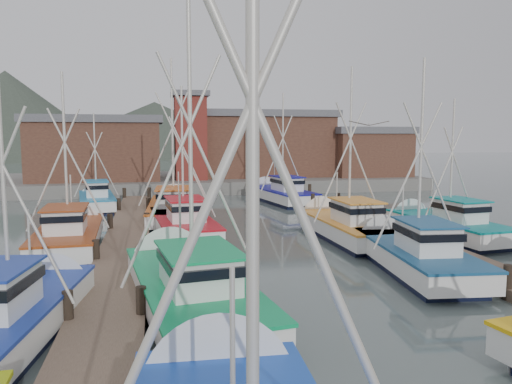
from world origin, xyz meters
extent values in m
plane|color=#445250|center=(0.00, 0.00, 0.00)|extent=(260.00, 260.00, 0.00)
cube|color=brown|center=(-7.00, 4.00, 0.20)|extent=(2.20, 46.00, 0.40)
cylinder|color=black|center=(-8.00, -2.00, 0.45)|extent=(0.30, 0.30, 1.50)
cylinder|color=black|center=(-8.00, 5.00, 0.45)|extent=(0.30, 0.30, 1.50)
cylinder|color=black|center=(-8.00, 12.00, 0.45)|extent=(0.30, 0.30, 1.50)
cylinder|color=black|center=(-8.00, 19.00, 0.45)|extent=(0.30, 0.30, 1.50)
cylinder|color=black|center=(-8.00, 26.00, 0.45)|extent=(0.30, 0.30, 1.50)
cylinder|color=black|center=(-6.00, -2.00, 0.45)|extent=(0.30, 0.30, 1.50)
cylinder|color=black|center=(-6.00, 5.00, 0.45)|extent=(0.30, 0.30, 1.50)
cylinder|color=black|center=(-6.00, 12.00, 0.45)|extent=(0.30, 0.30, 1.50)
cylinder|color=black|center=(-6.00, 19.00, 0.45)|extent=(0.30, 0.30, 1.50)
cylinder|color=black|center=(-6.00, 26.00, 0.45)|extent=(0.30, 0.30, 1.50)
cube|color=brown|center=(7.00, 4.00, 0.20)|extent=(2.20, 46.00, 0.40)
cylinder|color=black|center=(6.00, -2.00, 0.45)|extent=(0.30, 0.30, 1.50)
cylinder|color=black|center=(6.00, 5.00, 0.45)|extent=(0.30, 0.30, 1.50)
cylinder|color=black|center=(6.00, 12.00, 0.45)|extent=(0.30, 0.30, 1.50)
cylinder|color=black|center=(6.00, 19.00, 0.45)|extent=(0.30, 0.30, 1.50)
cylinder|color=black|center=(6.00, 26.00, 0.45)|extent=(0.30, 0.30, 1.50)
cylinder|color=black|center=(8.00, 5.00, 0.45)|extent=(0.30, 0.30, 1.50)
cylinder|color=black|center=(8.00, 12.00, 0.45)|extent=(0.30, 0.30, 1.50)
cylinder|color=black|center=(8.00, 19.00, 0.45)|extent=(0.30, 0.30, 1.50)
cylinder|color=black|center=(8.00, 26.00, 0.45)|extent=(0.30, 0.30, 1.50)
cube|color=slate|center=(0.00, 37.00, 0.60)|extent=(44.00, 16.00, 1.20)
cube|color=brown|center=(-11.00, 35.00, 3.95)|extent=(12.00, 8.00, 5.50)
cube|color=slate|center=(-11.00, 35.00, 7.05)|extent=(12.72, 8.48, 0.70)
cube|color=brown|center=(6.00, 37.00, 4.30)|extent=(14.00, 9.00, 6.20)
cube|color=slate|center=(6.00, 37.00, 7.75)|extent=(14.84, 9.54, 0.70)
cube|color=brown|center=(17.00, 34.00, 3.45)|extent=(8.00, 6.00, 4.50)
cube|color=slate|center=(17.00, 34.00, 6.05)|extent=(8.48, 6.36, 0.70)
cube|color=maroon|center=(-2.00, 33.00, 5.20)|extent=(3.00, 3.00, 8.00)
cube|color=slate|center=(-2.00, 33.00, 9.45)|extent=(3.60, 3.60, 0.50)
cone|color=#444F42|center=(-40.00, 115.00, 0.00)|extent=(110.00, 110.00, 42.00)
cone|color=#444F42|center=(-5.00, 130.00, 0.00)|extent=(140.00, 140.00, 30.00)
cone|color=#444F42|center=(35.00, 120.00, 0.00)|extent=(90.00, 90.00, 24.00)
cone|color=white|center=(-4.37, -6.38, 0.55)|extent=(3.09, 1.24, 3.05)
cylinder|color=beige|center=(-4.60, -11.45, 5.45)|extent=(0.14, 0.14, 8.71)
cylinder|color=beige|center=(-5.23, -11.42, 4.43)|extent=(3.11, 0.25, 6.80)
cylinder|color=beige|center=(-3.98, -11.47, 4.43)|extent=(3.11, 0.25, 6.80)
cylinder|color=beige|center=(-4.51, -9.50, 2.30)|extent=(0.08, 0.08, 2.72)
cube|color=black|center=(-4.50, -1.03, 0.05)|extent=(3.74, 8.44, 0.70)
cube|color=white|center=(-4.50, -1.03, 0.70)|extent=(4.25, 9.59, 0.80)
cube|color=#099C56|center=(-4.50, -1.03, 1.08)|extent=(4.35, 9.70, 0.10)
cone|color=white|center=(-5.13, 3.56, 0.55)|extent=(3.02, 1.48, 2.90)
cube|color=white|center=(-4.35, -2.13, 1.65)|extent=(2.23, 3.01, 1.10)
cube|color=black|center=(-4.35, -2.13, 1.88)|extent=(2.39, 3.30, 0.28)
cube|color=#099C56|center=(-4.35, -2.13, 2.24)|extent=(2.53, 3.50, 0.07)
cylinder|color=beige|center=(-4.47, -1.21, 5.51)|extent=(0.15, 0.15, 8.82)
cylinder|color=beige|center=(-5.06, -1.29, 4.47)|extent=(3.12, 0.52, 6.89)
cylinder|color=beige|center=(-3.89, -1.13, 4.47)|extent=(3.12, 0.52, 6.89)
cylinder|color=beige|center=(-4.73, 0.62, 2.30)|extent=(0.09, 0.09, 2.59)
cube|color=black|center=(4.65, 1.63, 0.05)|extent=(3.02, 7.29, 0.70)
cube|color=white|center=(4.65, 1.63, 0.70)|extent=(3.43, 8.29, 0.80)
cube|color=navy|center=(4.65, 1.63, 1.08)|extent=(3.52, 8.38, 0.10)
cone|color=white|center=(5.06, 5.65, 0.55)|extent=(2.62, 1.35, 2.52)
cube|color=white|center=(4.55, 0.67, 1.65)|extent=(1.87, 2.57, 1.10)
cube|color=black|center=(4.55, 0.67, 1.88)|extent=(1.99, 2.82, 0.28)
cube|color=navy|center=(4.55, 0.67, 2.24)|extent=(2.12, 2.99, 0.07)
cylinder|color=beige|center=(4.63, 1.47, 4.78)|extent=(0.12, 0.12, 7.36)
cylinder|color=beige|center=(4.12, 1.53, 3.91)|extent=(2.61, 0.35, 5.75)
cylinder|color=beige|center=(5.15, 1.42, 3.91)|extent=(2.61, 0.35, 5.75)
cylinder|color=beige|center=(4.80, 3.08, 2.30)|extent=(0.07, 0.07, 2.25)
cube|color=black|center=(-9.33, -2.33, 0.05)|extent=(2.97, 6.62, 0.70)
cube|color=white|center=(-9.33, -2.33, 0.70)|extent=(3.38, 7.52, 0.80)
cube|color=#1B36A1|center=(-9.33, -2.33, 1.08)|extent=(3.46, 7.60, 0.10)
cone|color=white|center=(-8.81, 1.26, 0.55)|extent=(2.40, 1.41, 2.26)
cylinder|color=beige|center=(-9.35, -2.48, 4.43)|extent=(0.12, 0.12, 6.66)
cylinder|color=beige|center=(-8.86, -2.55, 3.65)|extent=(2.37, 0.42, 5.21)
cylinder|color=beige|center=(-9.15, -1.04, 2.30)|extent=(0.07, 0.07, 2.18)
cube|color=black|center=(-4.08, 10.67, 0.05)|extent=(3.07, 7.61, 0.70)
cube|color=white|center=(-4.08, 10.67, 0.70)|extent=(3.49, 8.65, 0.80)
cube|color=red|center=(-4.08, 10.67, 1.08)|extent=(3.58, 8.74, 0.10)
cone|color=white|center=(-4.45, 14.87, 0.55)|extent=(2.72, 1.33, 2.64)
cube|color=white|center=(-3.99, 9.66, 1.65)|extent=(1.92, 2.67, 1.10)
cube|color=black|center=(-3.99, 9.66, 1.88)|extent=(2.05, 2.93, 0.28)
cube|color=red|center=(-3.99, 9.66, 2.24)|extent=(2.18, 3.11, 0.07)
cylinder|color=beige|center=(-4.06, 10.50, 4.59)|extent=(0.13, 0.13, 6.98)
cylinder|color=beige|center=(-4.60, 10.45, 3.77)|extent=(2.49, 0.31, 5.46)
cylinder|color=beige|center=(-3.52, 10.55, 3.77)|extent=(2.49, 0.31, 5.46)
cylinder|color=beige|center=(-4.21, 12.18, 2.30)|extent=(0.07, 0.07, 2.35)
cube|color=black|center=(4.41, 8.25, 0.05)|extent=(2.65, 7.60, 0.70)
cube|color=white|center=(4.41, 8.25, 0.70)|extent=(3.01, 8.64, 0.80)
cube|color=orange|center=(4.41, 8.25, 1.08)|extent=(3.10, 8.72, 0.10)
cone|color=white|center=(4.30, 12.53, 0.55)|extent=(2.71, 1.17, 2.68)
cube|color=white|center=(4.44, 7.22, 1.65)|extent=(1.80, 2.61, 1.10)
cube|color=black|center=(4.44, 7.22, 1.88)|extent=(1.91, 2.87, 0.28)
cube|color=orange|center=(4.44, 7.22, 2.24)|extent=(2.03, 3.05, 0.07)
cylinder|color=beige|center=(4.42, 8.07, 5.05)|extent=(0.12, 0.12, 7.89)
cylinder|color=beige|center=(3.87, 8.06, 4.12)|extent=(2.81, 0.16, 6.16)
cylinder|color=beige|center=(4.96, 8.09, 4.12)|extent=(2.81, 0.16, 6.16)
cylinder|color=beige|center=(4.37, 9.79, 2.30)|extent=(0.07, 0.07, 2.39)
cube|color=black|center=(-9.62, 8.60, 0.05)|extent=(2.71, 7.41, 0.70)
cube|color=white|center=(-9.62, 8.60, 0.70)|extent=(3.08, 8.42, 0.80)
cube|color=#983B14|center=(-9.62, 8.60, 1.08)|extent=(3.16, 8.51, 0.10)
cone|color=white|center=(-9.81, 12.75, 0.55)|extent=(2.64, 1.22, 2.59)
cube|color=white|center=(-9.58, 7.61, 1.65)|extent=(1.79, 2.57, 1.10)
cube|color=black|center=(-9.58, 7.61, 1.88)|extent=(1.91, 2.82, 0.28)
cube|color=#983B14|center=(-9.58, 7.61, 2.24)|extent=(2.02, 2.99, 0.07)
cylinder|color=beige|center=(-9.62, 8.44, 4.77)|extent=(0.13, 0.13, 7.33)
cylinder|color=beige|center=(-10.19, 8.41, 3.90)|extent=(2.62, 0.21, 5.73)
cylinder|color=beige|center=(-9.05, 8.46, 3.90)|extent=(2.62, 0.21, 5.73)
cylinder|color=beige|center=(-9.69, 10.10, 2.30)|extent=(0.08, 0.08, 2.49)
cube|color=black|center=(9.70, 7.35, 0.05)|extent=(2.92, 7.02, 0.70)
cube|color=white|center=(9.70, 7.35, 0.70)|extent=(3.32, 7.97, 0.80)
cube|color=#058180|center=(9.70, 7.35, 1.08)|extent=(3.41, 8.06, 0.10)
cone|color=white|center=(9.30, 11.21, 0.55)|extent=(2.55, 1.34, 2.45)
cube|color=white|center=(9.79, 6.42, 1.65)|extent=(1.81, 2.47, 1.10)
cube|color=black|center=(9.79, 6.42, 1.88)|extent=(1.94, 2.72, 0.28)
cube|color=#058180|center=(9.79, 6.42, 2.24)|extent=(2.05, 2.88, 0.07)
cylinder|color=beige|center=(9.71, 7.20, 4.24)|extent=(0.12, 0.12, 6.28)
cylinder|color=beige|center=(9.19, 7.14, 3.50)|extent=(2.25, 0.31, 4.91)
cylinder|color=beige|center=(10.23, 7.25, 3.50)|extent=(2.25, 0.31, 4.91)
cylinder|color=beige|center=(9.55, 8.74, 2.30)|extent=(0.07, 0.07, 2.27)
cube|color=black|center=(-4.35, 16.19, 0.05)|extent=(3.15, 8.38, 0.70)
cube|color=white|center=(-4.35, 16.19, 0.70)|extent=(3.58, 9.52, 0.80)
cube|color=#CF601E|center=(-4.35, 16.19, 1.08)|extent=(3.67, 9.62, 0.10)
cone|color=white|center=(-4.08, 20.87, 0.55)|extent=(2.99, 1.26, 2.93)
cube|color=white|center=(-4.41, 15.07, 1.65)|extent=(2.05, 2.91, 1.10)
cube|color=black|center=(-4.41, 15.07, 1.88)|extent=(2.18, 3.20, 0.28)
cube|color=#CF601E|center=(-4.41, 15.07, 2.24)|extent=(2.32, 3.39, 0.07)
cylinder|color=beige|center=(-4.36, 16.00, 5.71)|extent=(0.14, 0.14, 9.22)
cylinder|color=beige|center=(-4.96, 16.04, 4.63)|extent=(3.28, 0.28, 7.20)
cylinder|color=beige|center=(-3.76, 15.97, 4.63)|extent=(3.28, 0.28, 7.20)
cylinder|color=beige|center=(-4.25, 17.87, 2.30)|extent=(0.08, 0.08, 2.61)
cube|color=black|center=(4.68, 23.14, 0.05)|extent=(3.65, 7.80, 0.70)
cube|color=white|center=(4.68, 23.14, 0.70)|extent=(4.14, 8.86, 0.80)
cube|color=#10118A|center=(4.68, 23.14, 1.08)|extent=(4.24, 8.96, 0.10)
cone|color=white|center=(3.98, 27.34, 0.55)|extent=(2.81, 1.53, 2.66)
cube|color=white|center=(4.85, 22.13, 1.65)|extent=(2.12, 2.80, 1.10)
cube|color=black|center=(4.85, 22.13, 1.88)|extent=(2.27, 3.08, 0.28)
cube|color=#10118A|center=(4.85, 22.13, 2.24)|extent=(2.41, 3.26, 0.07)
cylinder|color=beige|center=(4.71, 22.97, 4.99)|extent=(0.14, 0.14, 7.78)
cylinder|color=beige|center=(4.17, 22.88, 4.08)|extent=(2.75, 0.55, 6.08)
cylinder|color=beige|center=(5.25, 23.06, 4.08)|extent=(2.75, 0.55, 6.08)
cylinder|color=beige|center=(4.43, 24.65, 2.30)|extent=(0.08, 0.08, 2.38)
cube|color=black|center=(-9.78, 22.03, 0.05)|extent=(2.93, 6.53, 0.70)
cube|color=white|center=(-9.78, 22.03, 0.70)|extent=(3.33, 7.42, 0.80)
cube|color=teal|center=(-9.78, 22.03, 1.08)|extent=(3.41, 7.50, 0.10)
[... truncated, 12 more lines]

